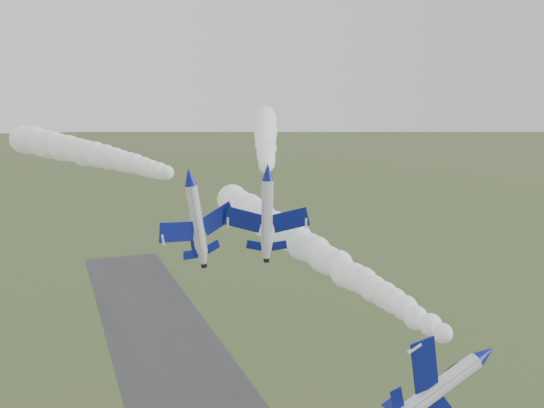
{
  "coord_description": "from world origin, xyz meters",
  "views": [
    {
      "loc": [
        -22.5,
        -49.15,
        54.01
      ],
      "look_at": [
        1.05,
        13.6,
        42.32
      ],
      "focal_mm": 40.0,
      "sensor_mm": 36.0,
      "label": 1
    }
  ],
  "objects": [
    {
      "name": "jet_pair_right",
      "position": [
        1.99,
        17.55,
        45.47
      ],
      "size": [
        10.15,
        11.73,
        2.97
      ],
      "rotation": [
        0.0,
        0.02,
        -0.32
      ],
      "color": "silver"
    },
    {
      "name": "smoke_trail_jet_pair_left",
      "position": [
        -17.39,
        48.34,
        45.96
      ],
      "size": [
        22.57,
        56.93,
        5.1
      ],
      "primitive_type": null,
      "rotation": [
        0.0,
        0.0,
        0.31
      ],
      "color": "white"
    },
    {
      "name": "smoke_trail_jet_lead",
      "position": [
        8.06,
        20.32,
        35.33
      ],
      "size": [
        9.29,
        59.74,
        5.11
      ],
      "primitive_type": null,
      "rotation": [
        0.0,
        0.0,
        0.07
      ],
      "color": "white"
    },
    {
      "name": "smoke_trail_jet_pair_right",
      "position": [
        15.46,
        55.35,
        47.67
      ],
      "size": [
        28.46,
        72.36,
        5.06
      ],
      "primitive_type": null,
      "rotation": [
        0.0,
        0.0,
        -0.32
      ],
      "color": "white"
    },
    {
      "name": "jet_lead",
      "position": [
        9.96,
        -12.04,
        33.61
      ],
      "size": [
        4.1,
        11.75,
        8.93
      ],
      "rotation": [
        0.0,
        1.16,
        0.07
      ],
      "color": "silver"
    },
    {
      "name": "jet_pair_left",
      "position": [
        -7.26,
        18.05,
        45.3
      ],
      "size": [
        10.17,
        11.94,
        3.25
      ],
      "rotation": [
        0.0,
        -0.16,
        0.31
      ],
      "color": "silver"
    }
  ]
}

